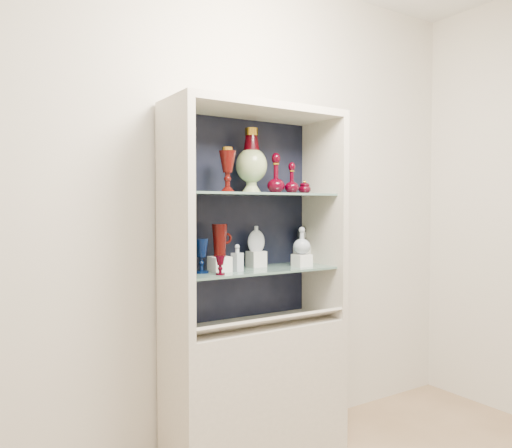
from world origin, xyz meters
TOP-DOWN VIEW (x-y plane):
  - wall_back at (0.00, 1.75)m, footprint 3.50×0.02m
  - cabinet_base at (0.00, 1.53)m, footprint 1.00×0.40m
  - cabinet_back_panel at (0.00, 1.72)m, footprint 0.98×0.02m
  - cabinet_side_left at (-0.48, 1.53)m, footprint 0.04×0.40m
  - cabinet_side_right at (0.48, 1.53)m, footprint 0.04×0.40m
  - cabinet_top_cap at (0.00, 1.53)m, footprint 1.00×0.40m
  - shelf_lower at (0.00, 1.55)m, footprint 0.92×0.34m
  - shelf_upper at (0.00, 1.55)m, footprint 0.92×0.34m
  - label_ledge at (0.00, 1.42)m, footprint 0.92×0.17m
  - label_card_0 at (-0.27, 1.42)m, footprint 0.10×0.06m
  - label_card_1 at (0.03, 1.42)m, footprint 0.10×0.06m
  - label_card_2 at (0.27, 1.42)m, footprint 0.10×0.06m
  - label_card_3 at (0.18, 1.42)m, footprint 0.10×0.06m
  - pedestal_lamp_left at (-0.44, 1.49)m, footprint 0.11×0.11m
  - pedestal_lamp_right at (-0.17, 1.54)m, footprint 0.10×0.10m
  - enamel_urn at (0.01, 1.60)m, footprint 0.21×0.21m
  - ruby_decanter_a at (0.15, 1.55)m, footprint 0.12×0.12m
  - ruby_decanter_b at (0.24, 1.53)m, footprint 0.11×0.11m
  - lidded_bowl at (0.37, 1.57)m, footprint 0.08×0.08m
  - cobalt_goblet at (-0.32, 1.56)m, footprint 0.09×0.09m
  - ruby_goblet_tall at (-0.40, 1.52)m, footprint 0.07×0.07m
  - ruby_goblet_small at (-0.27, 1.44)m, footprint 0.05×0.05m
  - riser_ruby_pitcher at (-0.21, 1.56)m, footprint 0.10×0.10m
  - ruby_pitcher at (-0.21, 1.56)m, footprint 0.13×0.09m
  - clear_square_bottle at (-0.12, 1.53)m, footprint 0.06×0.06m
  - riser_flat_flask at (0.07, 1.63)m, footprint 0.09×0.09m
  - flat_flask at (0.07, 1.63)m, footprint 0.11×0.05m
  - riser_clear_round_decanter at (0.30, 1.50)m, footprint 0.09×0.09m
  - clear_round_decanter at (0.30, 1.50)m, footprint 0.11×0.11m
  - riser_cameo_medallion at (0.42, 1.66)m, footprint 0.08×0.08m
  - cameo_medallion at (0.42, 1.66)m, footprint 0.12×0.08m

SIDE VIEW (x-z plane):
  - cabinet_base at x=0.00m, z-range 0.00..0.75m
  - label_ledge at x=0.00m, z-range 0.74..0.82m
  - label_card_0 at x=-0.27m, z-range 0.78..0.81m
  - label_card_1 at x=0.03m, z-range 0.78..0.81m
  - label_card_2 at x=0.27m, z-range 0.78..0.81m
  - label_card_3 at x=0.18m, z-range 0.78..0.81m
  - shelf_lower at x=0.00m, z-range 1.04..1.05m
  - riser_clear_round_decanter at x=0.30m, z-range 1.05..1.12m
  - riser_ruby_pitcher at x=-0.21m, z-range 1.05..1.13m
  - riser_flat_flask at x=0.07m, z-range 1.05..1.14m
  - ruby_goblet_small at x=-0.27m, z-range 1.05..1.15m
  - riser_cameo_medallion at x=0.42m, z-range 1.05..1.15m
  - clear_square_bottle at x=-0.12m, z-range 1.05..1.19m
  - ruby_goblet_tall at x=-0.40m, z-range 1.05..1.21m
  - cobalt_goblet at x=-0.32m, z-range 1.05..1.23m
  - clear_round_decanter at x=0.30m, z-range 1.12..1.27m
  - cameo_medallion at x=0.42m, z-range 1.15..1.28m
  - flat_flask at x=0.07m, z-range 1.14..1.29m
  - ruby_pitcher at x=-0.21m, z-range 1.13..1.30m
  - cabinet_back_panel at x=0.00m, z-range 0.75..1.90m
  - cabinet_side_left at x=-0.48m, z-range 0.75..1.90m
  - cabinet_side_right at x=0.48m, z-range 0.75..1.90m
  - wall_back at x=0.00m, z-range 0.00..2.80m
  - shelf_upper at x=0.00m, z-range 1.46..1.47m
  - lidded_bowl at x=0.37m, z-range 1.47..1.55m
  - ruby_decanter_b at x=0.24m, z-range 1.47..1.66m
  - pedestal_lamp_right at x=-0.17m, z-range 1.47..1.71m
  - ruby_decanter_a at x=0.15m, z-range 1.47..1.73m
  - pedestal_lamp_left at x=-0.44m, z-range 1.47..1.75m
  - enamel_urn at x=0.01m, z-range 1.47..1.83m
  - cabinet_top_cap at x=0.00m, z-range 1.90..1.94m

